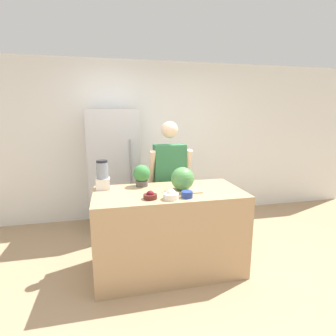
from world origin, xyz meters
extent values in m
plane|color=tan|center=(0.00, 0.00, 0.00)|extent=(14.00, 14.00, 0.00)
cube|color=white|center=(0.00, 2.12, 1.30)|extent=(8.00, 0.06, 2.60)
cube|color=tan|center=(0.00, 0.40, 0.46)|extent=(1.62, 0.79, 0.93)
cube|color=#B7B7BC|center=(-0.55, 1.73, 0.91)|extent=(0.73, 0.69, 1.82)
cylinder|color=gray|center=(-0.33, 1.37, 1.09)|extent=(0.02, 0.02, 0.64)
cube|color=#333338|center=(0.16, 1.04, 0.40)|extent=(0.31, 0.18, 0.80)
cube|color=#337247|center=(0.16, 1.04, 1.08)|extent=(0.41, 0.22, 0.57)
sphere|color=beige|center=(0.16, 1.04, 1.56)|extent=(0.22, 0.22, 0.22)
cylinder|color=beige|center=(-0.09, 1.00, 1.07)|extent=(0.07, 0.23, 0.48)
cylinder|color=beige|center=(0.40, 1.00, 1.07)|extent=(0.07, 0.23, 0.48)
cube|color=tan|center=(0.17, 0.35, 0.94)|extent=(0.33, 0.22, 0.01)
sphere|color=#4C8C47|center=(0.15, 0.37, 1.07)|extent=(0.25, 0.25, 0.25)
cylinder|color=#511E19|center=(-0.24, 0.18, 0.95)|extent=(0.14, 0.14, 0.05)
sphere|color=maroon|center=(-0.24, 0.18, 0.98)|extent=(0.08, 0.08, 0.08)
cylinder|color=white|center=(-0.04, 0.13, 0.96)|extent=(0.15, 0.15, 0.06)
sphere|color=white|center=(-0.04, 0.13, 0.99)|extent=(0.10, 0.10, 0.10)
cylinder|color=navy|center=(0.13, 0.14, 0.96)|extent=(0.12, 0.12, 0.07)
cube|color=silver|center=(-0.70, 0.65, 0.99)|extent=(0.15, 0.15, 0.12)
cylinder|color=gray|center=(-0.70, 0.65, 1.14)|extent=(0.13, 0.13, 0.18)
cylinder|color=black|center=(-0.70, 0.65, 1.24)|extent=(0.12, 0.12, 0.02)
cylinder|color=#514C47|center=(-0.26, 0.66, 0.96)|extent=(0.14, 0.14, 0.07)
sphere|color=#387F3D|center=(-0.26, 0.66, 1.08)|extent=(0.20, 0.20, 0.20)
camera|label=1|loc=(-0.61, -2.28, 1.75)|focal=28.00mm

